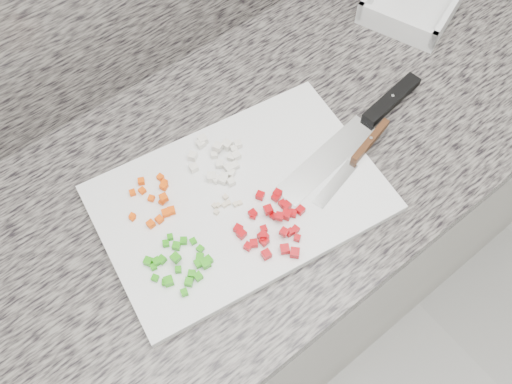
% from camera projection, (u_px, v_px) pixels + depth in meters
% --- Properties ---
extents(cabinet, '(3.92, 0.62, 0.86)m').
position_uv_depth(cabinet, '(252.00, 262.00, 1.46)').
color(cabinet, silver).
rests_on(cabinet, ground).
extents(countertop, '(3.96, 0.64, 0.04)m').
position_uv_depth(countertop, '(250.00, 168.00, 1.07)').
color(countertop, '#67625B').
rests_on(countertop, cabinet).
extents(cutting_board, '(0.53, 0.40, 0.02)m').
position_uv_depth(cutting_board, '(240.00, 198.00, 1.01)').
color(cutting_board, silver).
rests_on(cutting_board, countertop).
extents(carrot_pile, '(0.09, 0.10, 0.02)m').
position_uv_depth(carrot_pile, '(157.00, 201.00, 0.99)').
color(carrot_pile, '#ED4C05').
rests_on(carrot_pile, cutting_board).
extents(onion_pile, '(0.11, 0.12, 0.02)m').
position_uv_depth(onion_pile, '(218.00, 160.00, 1.03)').
color(onion_pile, silver).
rests_on(onion_pile, cutting_board).
extents(green_pepper_pile, '(0.10, 0.11, 0.02)m').
position_uv_depth(green_pepper_pile, '(181.00, 264.00, 0.93)').
color(green_pepper_pile, '#23940D').
rests_on(green_pepper_pile, cutting_board).
extents(red_pepper_pile, '(0.13, 0.14, 0.02)m').
position_uv_depth(red_pepper_pile, '(273.00, 225.00, 0.96)').
color(red_pepper_pile, '#A30207').
rests_on(red_pepper_pile, cutting_board).
extents(garlic_pile, '(0.05, 0.03, 0.01)m').
position_uv_depth(garlic_pile, '(225.00, 204.00, 0.99)').
color(garlic_pile, beige).
rests_on(garlic_pile, cutting_board).
extents(chef_knife, '(0.38, 0.08, 0.02)m').
position_uv_depth(chef_knife, '(370.00, 119.00, 1.08)').
color(chef_knife, silver).
rests_on(chef_knife, cutting_board).
extents(paring_knife, '(0.22, 0.07, 0.02)m').
position_uv_depth(paring_knife, '(362.00, 152.00, 1.04)').
color(paring_knife, silver).
rests_on(paring_knife, cutting_board).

